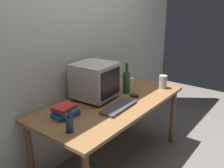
{
  "coord_description": "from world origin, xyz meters",
  "views": [
    {
      "loc": [
        -1.79,
        -1.36,
        1.67
      ],
      "look_at": [
        0.0,
        0.0,
        0.9
      ],
      "focal_mm": 39.21,
      "sensor_mm": 36.0,
      "label": 1
    }
  ],
  "objects_px": {
    "keyboard": "(119,107)",
    "metal_canister": "(163,82)",
    "book_stack": "(65,111)",
    "mug": "(131,82)",
    "computer_mouse": "(134,95)",
    "bottle_tall": "(126,82)",
    "crt_monitor": "(95,81)",
    "bottle_short": "(69,124)"
  },
  "relations": [
    {
      "from": "bottle_short",
      "to": "mug",
      "type": "distance_m",
      "value": 1.21
    },
    {
      "from": "bottle_tall",
      "to": "book_stack",
      "type": "xyz_separation_m",
      "value": [
        -0.79,
        0.1,
        -0.08
      ]
    },
    {
      "from": "crt_monitor",
      "to": "bottle_tall",
      "type": "bearing_deg",
      "value": -26.75
    },
    {
      "from": "crt_monitor",
      "to": "book_stack",
      "type": "xyz_separation_m",
      "value": [
        -0.46,
        -0.06,
        -0.14
      ]
    },
    {
      "from": "mug",
      "to": "computer_mouse",
      "type": "bearing_deg",
      "value": -141.45
    },
    {
      "from": "keyboard",
      "to": "book_stack",
      "type": "height_order",
      "value": "book_stack"
    },
    {
      "from": "crt_monitor",
      "to": "mug",
      "type": "relative_size",
      "value": 3.41
    },
    {
      "from": "keyboard",
      "to": "metal_canister",
      "type": "bearing_deg",
      "value": -7.9
    },
    {
      "from": "metal_canister",
      "to": "book_stack",
      "type": "bearing_deg",
      "value": 163.76
    },
    {
      "from": "crt_monitor",
      "to": "metal_canister",
      "type": "xyz_separation_m",
      "value": [
        0.71,
        -0.41,
        -0.12
      ]
    },
    {
      "from": "mug",
      "to": "bottle_short",
      "type": "bearing_deg",
      "value": -169.44
    },
    {
      "from": "bottle_tall",
      "to": "metal_canister",
      "type": "relative_size",
      "value": 2.24
    },
    {
      "from": "mug",
      "to": "keyboard",
      "type": "bearing_deg",
      "value": -156.4
    },
    {
      "from": "bottle_tall",
      "to": "mug",
      "type": "distance_m",
      "value": 0.27
    },
    {
      "from": "computer_mouse",
      "to": "book_stack",
      "type": "bearing_deg",
      "value": 145.06
    },
    {
      "from": "computer_mouse",
      "to": "bottle_short",
      "type": "xyz_separation_m",
      "value": [
        -0.9,
        0.01,
        0.05
      ]
    },
    {
      "from": "computer_mouse",
      "to": "book_stack",
      "type": "height_order",
      "value": "book_stack"
    },
    {
      "from": "keyboard",
      "to": "computer_mouse",
      "type": "xyz_separation_m",
      "value": [
        0.33,
        0.04,
        0.01
      ]
    },
    {
      "from": "bottle_tall",
      "to": "metal_canister",
      "type": "distance_m",
      "value": 0.46
    },
    {
      "from": "crt_monitor",
      "to": "metal_canister",
      "type": "relative_size",
      "value": 2.72
    },
    {
      "from": "crt_monitor",
      "to": "book_stack",
      "type": "distance_m",
      "value": 0.49
    },
    {
      "from": "book_stack",
      "to": "mug",
      "type": "height_order",
      "value": "book_stack"
    },
    {
      "from": "bottle_short",
      "to": "metal_canister",
      "type": "relative_size",
      "value": 1.27
    },
    {
      "from": "crt_monitor",
      "to": "metal_canister",
      "type": "distance_m",
      "value": 0.82
    },
    {
      "from": "keyboard",
      "to": "bottle_tall",
      "type": "bearing_deg",
      "value": 22.01
    },
    {
      "from": "book_stack",
      "to": "computer_mouse",
      "type": "bearing_deg",
      "value": -17.19
    },
    {
      "from": "book_stack",
      "to": "mug",
      "type": "relative_size",
      "value": 2.03
    },
    {
      "from": "keyboard",
      "to": "metal_canister",
      "type": "height_order",
      "value": "metal_canister"
    },
    {
      "from": "keyboard",
      "to": "mug",
      "type": "height_order",
      "value": "mug"
    },
    {
      "from": "metal_canister",
      "to": "keyboard",
      "type": "bearing_deg",
      "value": 174.64
    },
    {
      "from": "keyboard",
      "to": "bottle_short",
      "type": "height_order",
      "value": "bottle_short"
    },
    {
      "from": "computer_mouse",
      "to": "mug",
      "type": "height_order",
      "value": "mug"
    },
    {
      "from": "crt_monitor",
      "to": "bottle_short",
      "type": "bearing_deg",
      "value": -155.29
    },
    {
      "from": "book_stack",
      "to": "mug",
      "type": "bearing_deg",
      "value": -0.12
    },
    {
      "from": "computer_mouse",
      "to": "metal_canister",
      "type": "bearing_deg",
      "value": -32.32
    },
    {
      "from": "bottle_tall",
      "to": "metal_canister",
      "type": "bearing_deg",
      "value": -32.38
    },
    {
      "from": "crt_monitor",
      "to": "mug",
      "type": "xyz_separation_m",
      "value": [
        0.56,
        -0.07,
        -0.15
      ]
    },
    {
      "from": "bottle_tall",
      "to": "book_stack",
      "type": "height_order",
      "value": "bottle_tall"
    },
    {
      "from": "keyboard",
      "to": "mug",
      "type": "bearing_deg",
      "value": 21.06
    },
    {
      "from": "keyboard",
      "to": "computer_mouse",
      "type": "height_order",
      "value": "computer_mouse"
    },
    {
      "from": "bottle_tall",
      "to": "keyboard",
      "type": "bearing_deg",
      "value": -155.45
    },
    {
      "from": "bottle_tall",
      "to": "bottle_short",
      "type": "height_order",
      "value": "bottle_tall"
    }
  ]
}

